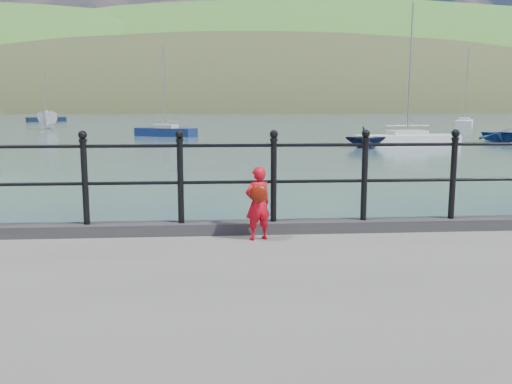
{
  "coord_description": "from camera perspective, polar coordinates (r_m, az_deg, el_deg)",
  "views": [
    {
      "loc": [
        -0.15,
        -7.06,
        2.66
      ],
      "look_at": [
        0.37,
        -0.2,
        1.55
      ],
      "focal_mm": 38.0,
      "sensor_mm": 36.0,
      "label": 1
    }
  ],
  "objects": [
    {
      "name": "launch_white",
      "position": [
        63.19,
        -21.06,
        7.11
      ],
      "size": [
        3.11,
        5.69,
        2.08
      ],
      "primitive_type": "imported",
      "rotation": [
        0.0,
        0.0,
        0.21
      ],
      "color": "white",
      "rests_on": "ground"
    },
    {
      "name": "sailboat_port",
      "position": [
        46.76,
        -9.47,
        6.22
      ],
      "size": [
        5.43,
        3.86,
        7.71
      ],
      "rotation": [
        0.0,
        0.0,
        -0.47
      ],
      "color": "navy",
      "rests_on": "ground"
    },
    {
      "name": "far_shore",
      "position": [
        250.74,
        4.57,
        3.38
      ],
      "size": [
        830.0,
        200.0,
        156.0
      ],
      "color": "#333A21",
      "rests_on": "ground"
    },
    {
      "name": "launch_navy",
      "position": [
        34.46,
        11.48,
        5.67
      ],
      "size": [
        2.59,
        2.26,
        1.32
      ],
      "primitive_type": "imported",
      "rotation": [
        0.0,
        0.0,
        1.53
      ],
      "color": "black",
      "rests_on": "ground"
    },
    {
      "name": "sailboat_left",
      "position": [
        92.52,
        -21.21,
        7.13
      ],
      "size": [
        5.88,
        4.53,
        8.27
      ],
      "rotation": [
        0.0,
        0.0,
        0.54
      ],
      "color": "black",
      "rests_on": "ground"
    },
    {
      "name": "ground",
      "position": [
        7.55,
        -2.95,
        -11.48
      ],
      "size": [
        600.0,
        600.0,
        0.0
      ],
      "primitive_type": "plane",
      "color": "#2D4251",
      "rests_on": "ground"
    },
    {
      "name": "sailboat_near",
      "position": [
        36.99,
        15.61,
        5.25
      ],
      "size": [
        7.0,
        2.82,
        9.27
      ],
      "rotation": [
        0.0,
        0.0,
        0.14
      ],
      "color": "white",
      "rests_on": "ground"
    },
    {
      "name": "child",
      "position": [
        6.68,
        0.2,
        -1.14
      ],
      "size": [
        0.39,
        0.35,
        0.91
      ],
      "rotation": [
        0.0,
        0.0,
        3.5
      ],
      "color": "red",
      "rests_on": "quay"
    },
    {
      "name": "sailboat_far",
      "position": [
        74.61,
        21.08,
        6.8
      ],
      "size": [
        4.96,
        7.17,
        10.0
      ],
      "rotation": [
        0.0,
        0.0,
        1.09
      ],
      "color": "silver",
      "rests_on": "ground"
    },
    {
      "name": "railing",
      "position": [
        6.97,
        -3.04,
        2.25
      ],
      "size": [
        18.11,
        0.11,
        1.2
      ],
      "color": "black",
      "rests_on": "kerb"
    },
    {
      "name": "kerb",
      "position": [
        7.1,
        -2.99,
        -3.76
      ],
      "size": [
        60.0,
        0.3,
        0.15
      ],
      "primitive_type": "cube",
      "color": "#28282B",
      "rests_on": "quay"
    }
  ]
}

